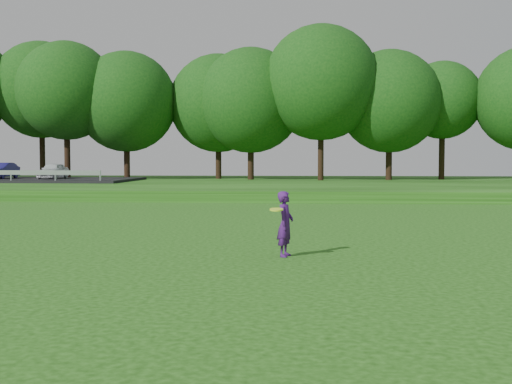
{
  "coord_description": "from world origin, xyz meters",
  "views": [
    {
      "loc": [
        0.98,
        -13.82,
        2.29
      ],
      "look_at": [
        -0.51,
        5.1,
        1.3
      ],
      "focal_mm": 45.0,
      "sensor_mm": 36.0,
      "label": 1
    }
  ],
  "objects": [
    {
      "name": "ground",
      "position": [
        0.0,
        0.0,
        0.0
      ],
      "size": [
        140.0,
        140.0,
        0.0
      ],
      "primitive_type": "plane",
      "color": "#17400C",
      "rests_on": "ground"
    },
    {
      "name": "treeline",
      "position": [
        0.0,
        38.0,
        8.1
      ],
      "size": [
        104.0,
        7.0,
        15.0
      ],
      "primitive_type": null,
      "color": "#0E3E0F",
      "rests_on": "berm"
    },
    {
      "name": "woman",
      "position": [
        0.49,
        1.1,
        0.77
      ],
      "size": [
        0.59,
        0.88,
        1.53
      ],
      "color": "#461767",
      "rests_on": "ground"
    },
    {
      "name": "berm",
      "position": [
        0.0,
        34.0,
        0.3
      ],
      "size": [
        130.0,
        30.0,
        0.6
      ],
      "primitive_type": "cube",
      "color": "#17400C",
      "rests_on": "ground"
    },
    {
      "name": "walking_path",
      "position": [
        0.0,
        20.0,
        0.02
      ],
      "size": [
        130.0,
        1.6,
        0.04
      ],
      "primitive_type": "cube",
      "color": "gray",
      "rests_on": "ground"
    }
  ]
}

